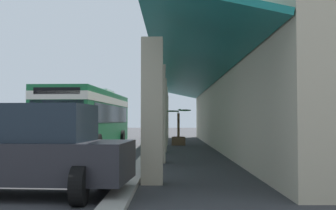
{
  "coord_description": "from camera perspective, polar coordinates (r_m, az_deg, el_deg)",
  "views": [
    {
      "loc": [
        24.77,
        4.86,
        1.64
      ],
      "look_at": [
        6.47,
        4.74,
        2.29
      ],
      "focal_mm": 44.25,
      "sensor_mm": 36.0,
      "label": 1
    }
  ],
  "objects": [
    {
      "name": "parked_suv_charcoal",
      "position": [
        9.59,
        -20.03,
        -5.63
      ],
      "size": [
        2.95,
        4.93,
        1.97
      ],
      "color": "#232328",
      "rests_on": "ground"
    },
    {
      "name": "ground",
      "position": [
        25.02,
        7.62,
        -5.78
      ],
      "size": [
        120.0,
        120.0,
        0.0
      ],
      "primitive_type": "plane",
      "color": "#38383A"
    },
    {
      "name": "curb_strip",
      "position": [
        23.77,
        -2.16,
        -5.85
      ],
      "size": [
        37.66,
        0.5,
        0.12
      ],
      "primitive_type": "cube",
      "color": "#9E998E",
      "rests_on": "ground"
    },
    {
      "name": "potted_palm",
      "position": [
        26.79,
        1.45,
        -4.35
      ],
      "size": [
        1.78,
        1.66,
        2.34
      ],
      "color": "brown",
      "rests_on": "ground"
    },
    {
      "name": "transit_bus",
      "position": [
        22.75,
        -10.79,
        -1.47
      ],
      "size": [
        11.31,
        3.14,
        3.34
      ],
      "color": "#196638",
      "rests_on": "ground"
    },
    {
      "name": "plaza_building",
      "position": [
        25.28,
        20.23,
        2.76
      ],
      "size": [
        31.68,
        15.75,
        7.39
      ],
      "color": "#B2A88E",
      "rests_on": "ground"
    }
  ]
}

